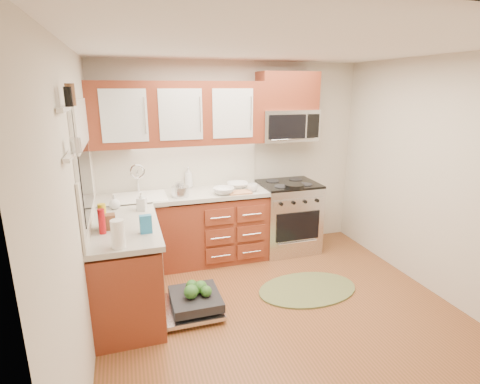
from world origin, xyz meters
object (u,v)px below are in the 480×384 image
object	(u,v)px
upper_cabinets	(179,114)
rug	(307,289)
cutting_board	(239,192)
microwave	(287,125)
sink	(140,207)
dishwasher	(192,303)
range	(288,216)
paper_towel_roll	(118,234)
skillet	(294,186)
bowl_b	(224,191)
bowl_a	(238,185)
cup	(253,188)
stock_pot	(180,192)

from	to	relation	value
upper_cabinets	rug	xyz separation A→B (m)	(1.17, -1.24, -1.86)
cutting_board	rug	bearing A→B (deg)	-59.92
microwave	upper_cabinets	bearing A→B (deg)	178.98
sink	dishwasher	size ratio (longest dim) A/B	0.89
range	paper_towel_roll	xyz separation A→B (m)	(-2.16, -1.45, 0.57)
rug	skillet	distance (m)	1.29
cutting_board	bowl_b	distance (m)	0.20
cutting_board	bowl_a	distance (m)	0.27
rug	cutting_board	bearing A→B (deg)	120.08
microwave	cup	size ratio (longest dim) A/B	6.09
skillet	bowl_b	bearing A→B (deg)	175.58
cutting_board	cup	bearing A→B (deg)	8.26
cutting_board	bowl_a	xyz separation A→B (m)	(0.06, 0.26, 0.02)
bowl_a	microwave	bearing A→B (deg)	4.88
paper_towel_roll	bowl_a	xyz separation A→B (m)	(1.47, 1.51, -0.09)
microwave	cutting_board	bearing A→B (deg)	-156.91
bowl_a	skillet	bearing A→B (deg)	-25.31
cutting_board	bowl_b	bearing A→B (deg)	174.18
upper_cabinets	range	distance (m)	1.99
microwave	rug	bearing A→B (deg)	-100.91
dishwasher	stock_pot	distance (m)	1.34
microwave	bowl_b	world-z (taller)	microwave
cutting_board	bowl_b	xyz separation A→B (m)	(-0.19, 0.02, 0.03)
range	microwave	xyz separation A→B (m)	(0.00, 0.12, 1.23)
cutting_board	cup	xyz separation A→B (m)	(0.18, 0.03, 0.04)
cup	bowl_a	bearing A→B (deg)	117.71
upper_cabinets	dishwasher	world-z (taller)	upper_cabinets
upper_cabinets	skillet	size ratio (longest dim) A/B	8.30
bowl_a	bowl_b	size ratio (longest dim) A/B	1.05
skillet	cup	world-z (taller)	cup
dishwasher	bowl_a	bearing A→B (deg)	54.64
sink	bowl_b	size ratio (longest dim) A/B	2.41
range	cutting_board	xyz separation A→B (m)	(-0.75, -0.20, 0.46)
range	dishwasher	xyz separation A→B (m)	(-1.54, -1.13, -0.38)
bowl_a	upper_cabinets	bearing A→B (deg)	173.23
rug	paper_towel_roll	distance (m)	2.22
microwave	skillet	bearing A→B (deg)	-95.84
range	paper_towel_roll	size ratio (longest dim) A/B	4.01
range	upper_cabinets	bearing A→B (deg)	174.11
upper_cabinets	bowl_a	xyz separation A→B (m)	(0.71, -0.08, -0.92)
stock_pot	dishwasher	bearing A→B (deg)	-94.26
dishwasher	cutting_board	xyz separation A→B (m)	(0.79, 0.93, 0.84)
rug	stock_pot	bearing A→B (deg)	142.02
skillet	bowl_b	distance (m)	0.91
microwave	skillet	xyz separation A→B (m)	(-0.04, -0.37, -0.73)
microwave	skillet	distance (m)	0.82
upper_cabinets	bowl_a	distance (m)	1.16
skillet	bowl_a	world-z (taller)	skillet
stock_pot	paper_towel_roll	bearing A→B (deg)	-117.79
stock_pot	cutting_board	size ratio (longest dim) A/B	0.73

